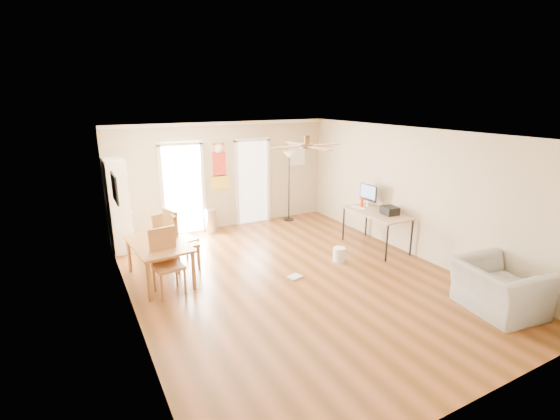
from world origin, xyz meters
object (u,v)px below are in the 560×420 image
computer_desk (376,230)px  armchair (498,288)px  dining_table (160,262)px  trash_can (211,221)px  printer (390,210)px  dining_chair_right_b (185,241)px  dining_chair_right_a (182,237)px  dining_chair_far (158,234)px  wastebasket_a (339,254)px  torchiere_lamp (289,186)px  bookshelf (118,205)px  dining_chair_near (168,263)px

computer_desk → armchair: size_ratio=1.27×
dining_table → trash_can: dining_table is taller
printer → armchair: bearing=-90.0°
computer_desk → dining_chair_right_b: bearing=167.5°
dining_chair_right_a → dining_chair_right_b: bearing=164.7°
trash_can → armchair: armchair is taller
armchair → dining_table: bearing=59.5°
computer_desk → armchair: computer_desk is taller
printer → armchair: printer is taller
dining_table → dining_chair_far: (0.22, 1.15, 0.11)m
wastebasket_a → armchair: size_ratio=0.24×
trash_can → printer: printer is taller
dining_chair_right_b → trash_can: 2.11m
trash_can → printer: 4.17m
dining_chair_far → torchiere_lamp: (3.59, 0.92, 0.44)m
wastebasket_a → dining_chair_right_b: bearing=158.2°
dining_table → trash_can: (1.66, 2.09, -0.06)m
dining_chair_far → armchair: 6.20m
bookshelf → dining_chair_far: bearing=-46.3°
armchair → torchiere_lamp: bearing=13.7°
trash_can → torchiere_lamp: torchiere_lamp is taller
bookshelf → wastebasket_a: 4.74m
dining_chair_right_b → wastebasket_a: (2.79, -1.12, -0.41)m
armchair → dining_chair_far: bearing=49.9°
dining_table → wastebasket_a: size_ratio=5.13×
dining_chair_near → torchiere_lamp: size_ratio=0.60×
dining_chair_right_b → dining_chair_far: (-0.33, 0.84, -0.08)m
dining_chair_right_a → computer_desk: bearing=-120.6°
dining_chair_far → printer: size_ratio=2.87×
wastebasket_a → computer_desk: bearing=12.2°
dining_chair_far → trash_can: size_ratio=1.60×
dining_chair_right_b → computer_desk: size_ratio=0.75×
dining_chair_far → printer: 4.82m
dining_table → dining_chair_right_b: 0.66m
dining_chair_right_a → dining_chair_near: 1.21m
bookshelf → dining_chair_right_a: bookshelf is taller
torchiere_lamp → computer_desk: (0.67, -2.63, -0.52)m
dining_chair_right_b → dining_chair_far: size_ratio=1.17×
dining_chair_right_a → printer: dining_chair_right_a is taller
dining_chair_near → dining_chair_far: dining_chair_near is taller
dining_chair_right_b → armchair: size_ratio=0.94×
dining_table → dining_chair_right_a: bearing=43.5°
printer → dining_chair_far: bearing=162.3°
trash_can → armchair: bearing=-64.8°
dining_chair_right_a → dining_chair_far: (-0.33, 0.63, -0.10)m
dining_table → torchiere_lamp: (3.81, 2.07, 0.55)m
dining_chair_right_a → dining_chair_near: size_ratio=1.05×
dining_table → dining_chair_near: bearing=-87.0°
dining_table → torchiere_lamp: bearing=28.6°
dining_table → dining_chair_near: (0.03, -0.57, 0.18)m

